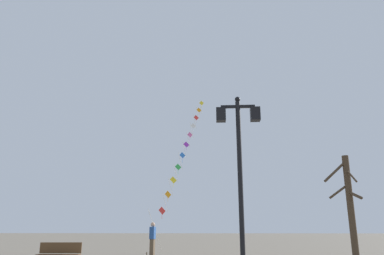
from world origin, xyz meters
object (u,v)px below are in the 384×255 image
at_px(kite_flyer, 153,238).
at_px(park_bench, 59,255).
at_px(kite_train, 184,150).
at_px(twin_lantern_lamp_post, 239,150).
at_px(bare_tree, 350,203).

xyz_separation_m(kite_flyer, park_bench, (-2.76, -5.03, -0.45)).
height_order(kite_train, kite_flyer, kite_train).
bearing_deg(kite_flyer, kite_train, 0.29).
bearing_deg(twin_lantern_lamp_post, kite_train, 99.66).
xyz_separation_m(bare_tree, park_bench, (-12.43, -3.92, -2.12)).
bearing_deg(twin_lantern_lamp_post, bare_tree, 53.75).
bearing_deg(kite_flyer, bare_tree, -89.68).
distance_m(twin_lantern_lamp_post, kite_train, 17.91).
distance_m(kite_flyer, bare_tree, 9.88).
distance_m(kite_flyer, park_bench, 5.75).
xyz_separation_m(kite_train, kite_flyer, (-0.96, -8.31, -6.33)).
bearing_deg(kite_train, bare_tree, -47.23).
relative_size(twin_lantern_lamp_post, park_bench, 3.22).
relative_size(kite_train, kite_flyer, 7.88).
xyz_separation_m(twin_lantern_lamp_post, kite_flyer, (-3.90, 8.98, -2.70)).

